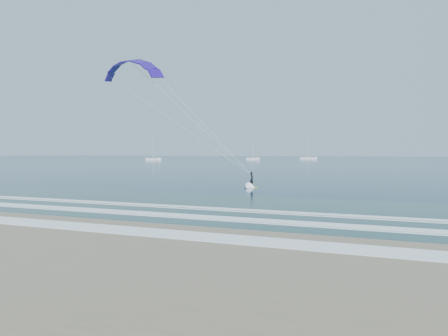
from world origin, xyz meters
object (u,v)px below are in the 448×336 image
at_px(sailboat_0, 153,159).
at_px(sailboat_2, 308,158).
at_px(sailboat_1, 253,159).
at_px(kitesurfer_rig, 190,117).

distance_m(sailboat_0, sailboat_2, 98.19).
bearing_deg(sailboat_0, sailboat_2, 40.56).
xyz_separation_m(sailboat_1, sailboat_2, (27.64, 29.82, 0.02)).
bearing_deg(sailboat_1, kitesurfer_rig, -75.48).
xyz_separation_m(sailboat_0, sailboat_1, (46.95, 34.02, -0.01)).
distance_m(kitesurfer_rig, sailboat_2, 212.30).
bearing_deg(sailboat_2, sailboat_0, -139.44).
height_order(kitesurfer_rig, sailboat_1, kitesurfer_rig).
bearing_deg(sailboat_0, sailboat_1, 35.93).
height_order(sailboat_1, sailboat_2, sailboat_2).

